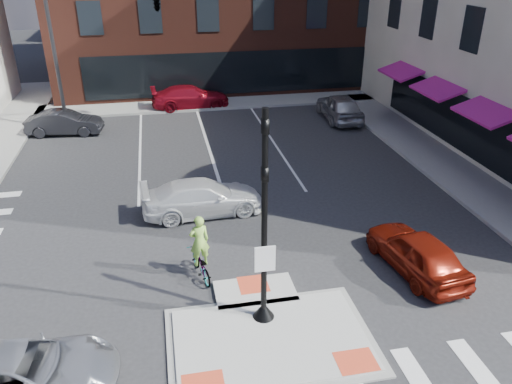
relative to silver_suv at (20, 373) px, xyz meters
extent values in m
plane|color=#28282B|center=(6.00, 1.00, -0.62)|extent=(120.00, 120.00, 0.00)
cube|color=gray|center=(6.00, 0.50, -0.59)|extent=(5.40, 3.60, 0.06)
cube|color=#A8A8A3|center=(6.00, 0.50, -0.56)|extent=(5.00, 3.20, 0.12)
cube|color=#A8A8A3|center=(6.00, 2.60, -0.56)|extent=(2.40, 1.40, 0.12)
cube|color=#E24627|center=(7.90, -0.70, -0.49)|extent=(1.00, 0.80, 0.01)
cube|color=#E24627|center=(6.00, 2.90, -0.49)|extent=(0.90, 0.90, 0.01)
cube|color=gray|center=(-5.00, 21.00, -0.54)|extent=(3.00, 20.00, 0.15)
cube|color=gray|center=(16.80, 11.00, -0.54)|extent=(3.00, 24.00, 0.15)
cube|color=gray|center=(9.00, 23.00, -0.54)|extent=(26.00, 3.00, 0.15)
cube|color=black|center=(9.00, 24.00, 1.18)|extent=(20.00, 0.12, 2.80)
cube|color=black|center=(18.00, 11.00, 1.08)|extent=(0.12, 16.00, 2.60)
cube|color=#C2198E|center=(17.30, 11.00, 2.43)|extent=(1.46, 3.00, 0.58)
cube|color=#C2198E|center=(17.30, 17.00, 2.43)|extent=(1.46, 3.00, 0.58)
cone|color=black|center=(6.00, 1.40, -0.27)|extent=(0.60, 0.60, 0.45)
cylinder|color=black|center=(6.00, 1.40, 2.58)|extent=(0.16, 0.16, 5.80)
cube|color=white|center=(6.00, 1.28, 1.48)|extent=(0.55, 0.04, 0.75)
imported|color=black|center=(6.00, 1.40, 4.68)|extent=(0.18, 0.22, 1.10)
imported|color=black|center=(6.00, 1.40, 3.48)|extent=(0.18, 0.22, 1.10)
cylinder|color=black|center=(-1.50, 19.00, 3.38)|extent=(0.20, 0.20, 8.00)
imported|color=black|center=(4.00, 19.00, 6.18)|extent=(0.48, 2.24, 0.90)
imported|color=#BABDC2|center=(0.00, 0.00, 0.00)|extent=(4.61, 2.43, 1.24)
imported|color=maroon|center=(11.27, 2.80, 0.06)|extent=(2.18, 4.19, 1.36)
imported|color=white|center=(5.00, 8.00, 0.06)|extent=(4.76, 2.19, 1.35)
imported|color=#222227|center=(-1.57, 18.71, 0.05)|extent=(4.16, 1.81, 1.33)
imported|color=#ADAFB5|center=(14.26, 18.21, 0.17)|extent=(2.02, 4.70, 1.58)
imported|color=maroon|center=(5.68, 22.50, 0.10)|extent=(5.06, 2.31, 1.43)
imported|color=#3F3F44|center=(4.50, 3.80, -0.17)|extent=(0.93, 1.78, 0.89)
imported|color=#94D14A|center=(4.50, 3.80, 0.68)|extent=(0.69, 0.53, 1.70)
camera|label=1|loc=(3.64, -9.29, 8.72)|focal=35.00mm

